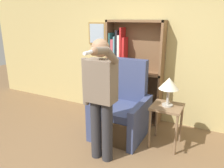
{
  "coord_description": "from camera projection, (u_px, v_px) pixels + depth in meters",
  "views": [
    {
      "loc": [
        1.3,
        -1.9,
        1.94
      ],
      "look_at": [
        -0.09,
        0.79,
        1.01
      ],
      "focal_mm": 35.0,
      "sensor_mm": 36.0,
      "label": 1
    }
  ],
  "objects": [
    {
      "name": "side_table",
      "position": [
        167.0,
        113.0,
        3.32
      ],
      "size": [
        0.45,
        0.45,
        0.66
      ],
      "color": "#846647",
      "rests_on": "ground_plane"
    },
    {
      "name": "table_lamp",
      "position": [
        169.0,
        85.0,
        3.19
      ],
      "size": [
        0.3,
        0.3,
        0.44
      ],
      "color": "#B7B2A8",
      "rests_on": "side_table"
    },
    {
      "name": "bookcase",
      "position": [
        127.0,
        74.0,
        4.22
      ],
      "size": [
        1.08,
        0.28,
        1.9
      ],
      "color": "brown",
      "rests_on": "ground_plane"
    },
    {
      "name": "armchair",
      "position": [
        122.0,
        113.0,
        3.72
      ],
      "size": [
        0.81,
        0.89,
        1.26
      ],
      "color": "#4C3823",
      "rests_on": "ground_plane"
    },
    {
      "name": "wall_back",
      "position": [
        147.0,
        47.0,
        4.07
      ],
      "size": [
        8.0,
        0.11,
        2.8
      ],
      "color": "tan",
      "rests_on": "ground_plane"
    },
    {
      "name": "person_standing",
      "position": [
        100.0,
        95.0,
        2.86
      ],
      "size": [
        0.54,
        0.78,
        1.69
      ],
      "color": "#2D2D33",
      "rests_on": "ground_plane"
    }
  ]
}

